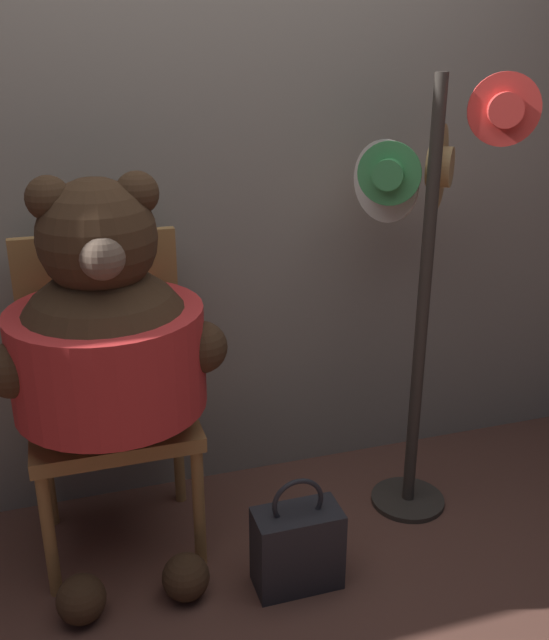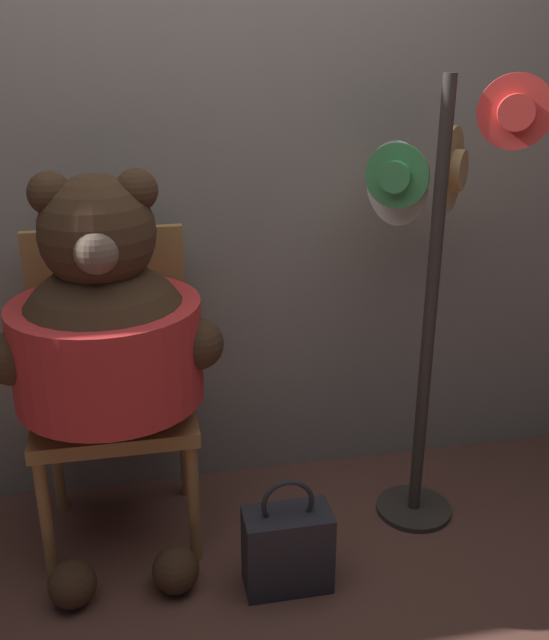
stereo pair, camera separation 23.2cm
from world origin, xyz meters
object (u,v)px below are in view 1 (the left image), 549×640
at_px(chair, 109,384).
at_px(teddy_bear, 108,347).
at_px(hat_display_rack, 422,250).
at_px(handbag_on_ground, 297,547).

distance_m(chair, teddy_bear, 0.26).
bearing_deg(hat_display_rack, handbag_on_ground, -148.66).
bearing_deg(chair, handbag_on_ground, -42.00).
relative_size(chair, handbag_on_ground, 2.69).
height_order(chair, hat_display_rack, hat_display_rack).
distance_m(chair, hat_display_rack, 1.17).
xyz_separation_m(hat_display_rack, handbag_on_ground, (-0.56, -0.34, -0.85)).
xyz_separation_m(chair, handbag_on_ground, (0.52, -0.47, -0.44)).
bearing_deg(hat_display_rack, teddy_bear, -177.96).
height_order(hat_display_rack, handbag_on_ground, hat_display_rack).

